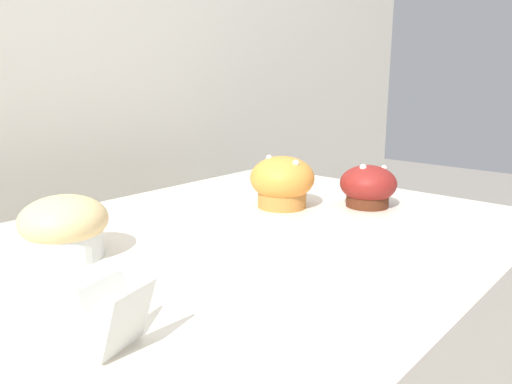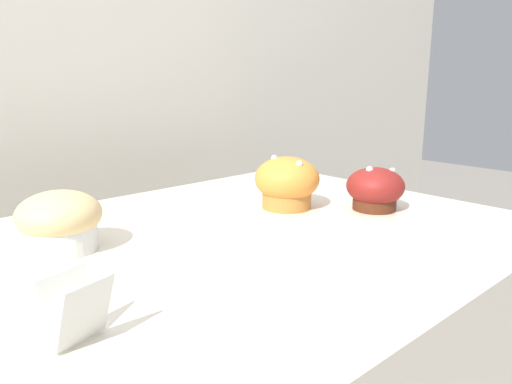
# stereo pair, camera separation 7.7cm
# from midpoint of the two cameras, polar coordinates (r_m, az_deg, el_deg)

# --- Properties ---
(wall_back) EXTENTS (3.20, 0.10, 1.80)m
(wall_back) POSITION_cam_midpoint_polar(r_m,az_deg,el_deg) (1.18, -22.53, -1.12)
(wall_back) COLOR beige
(wall_back) RESTS_ON ground
(muffin_front_center) EXTENTS (0.10, 0.10, 0.08)m
(muffin_front_center) POSITION_cam_midpoint_polar(r_m,az_deg,el_deg) (0.86, 15.96, 0.29)
(muffin_front_center) COLOR #512514
(muffin_front_center) RESTS_ON display_counter
(muffin_back_left) EXTENTS (0.11, 0.11, 0.08)m
(muffin_back_left) POSITION_cam_midpoint_polar(r_m,az_deg,el_deg) (0.67, -18.53, -3.21)
(muffin_back_left) COLOR white
(muffin_back_left) RESTS_ON display_counter
(muffin_back_right) EXTENTS (0.11, 0.11, 0.09)m
(muffin_back_right) POSITION_cam_midpoint_polar(r_m,az_deg,el_deg) (0.85, 6.17, 1.04)
(muffin_back_right) COLOR #BF7B37
(muffin_back_right) RESTS_ON display_counter
(price_card) EXTENTS (0.06, 0.05, 0.06)m
(price_card) POSITION_cam_midpoint_polar(r_m,az_deg,el_deg) (0.44, -15.00, -12.90)
(price_card) COLOR white
(price_card) RESTS_ON display_counter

